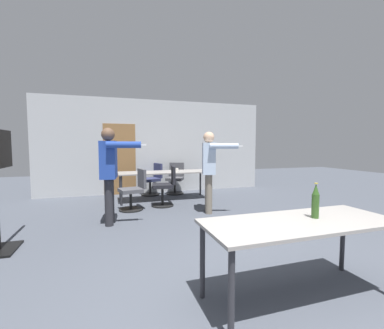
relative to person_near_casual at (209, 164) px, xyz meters
The scene contains 11 objects.
back_wall 2.84m from the person_near_casual, 103.24° to the left, with size 6.78×0.12×2.79m.
conference_table_near 3.17m from the person_near_casual, 96.29° to the right, with size 1.82×0.72×0.74m.
conference_table_far 1.72m from the person_near_casual, 112.16° to the left, with size 2.36×0.81×0.74m.
person_near_casual is the anchor object (origin of this frame).
person_center_tall 2.02m from the person_near_casual, behind, with size 0.79×0.76×1.74m.
office_chair_near_pushed 1.30m from the person_near_casual, 130.83° to the left, with size 0.58×0.52×0.94m.
office_chair_mid_tucked 1.78m from the person_near_casual, 154.17° to the left, with size 0.60×0.55×0.90m.
office_chair_far_left 2.41m from the person_near_casual, 93.79° to the left, with size 0.64×0.67×0.91m.
office_chair_side_rolled 2.55m from the person_near_casual, 109.70° to the left, with size 0.63×0.59×0.91m.
beer_bottle 3.11m from the person_near_casual, 92.90° to the right, with size 0.07×0.07×0.34m.
drink_cup 1.58m from the person_near_casual, 101.59° to the left, with size 0.08×0.08×0.09m.
Camera 1 is at (-1.38, -1.50, 1.43)m, focal length 24.00 mm.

